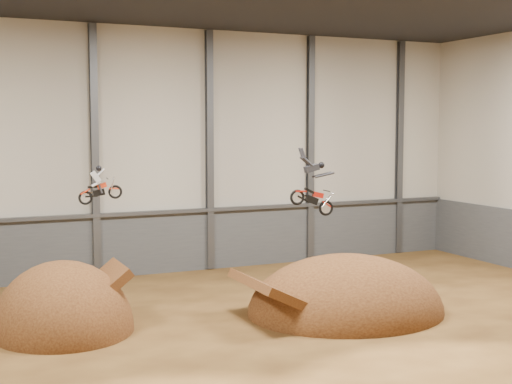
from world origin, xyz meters
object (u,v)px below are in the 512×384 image
at_px(takeoff_ramp, 63,330).
at_px(fmx_rider_b, 309,182).
at_px(landing_ramp, 346,312).
at_px(fmx_rider_a, 101,182).

xyz_separation_m(takeoff_ramp, fmx_rider_b, (10.70, -1.55, 5.92)).
relative_size(takeoff_ramp, landing_ramp, 0.73).
bearing_deg(landing_ramp, takeoff_ramp, 168.99).
height_order(takeoff_ramp, fmx_rider_a, fmx_rider_a).
relative_size(takeoff_ramp, fmx_rider_a, 3.65).
relative_size(takeoff_ramp, fmx_rider_b, 2.30).
bearing_deg(takeoff_ramp, fmx_rider_a, 7.27).
xyz_separation_m(landing_ramp, fmx_rider_b, (-1.48, 0.82, 5.92)).
distance_m(fmx_rider_a, fmx_rider_b, 9.13).
xyz_separation_m(fmx_rider_a, fmx_rider_b, (8.95, -1.77, -0.18)).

